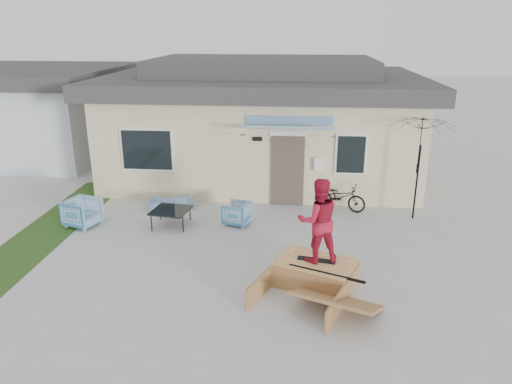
# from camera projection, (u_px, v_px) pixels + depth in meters

# --- Properties ---
(ground) EXTENTS (90.00, 90.00, 0.00)m
(ground) POSITION_uv_depth(u_px,v_px,m) (235.00, 276.00, 10.32)
(ground) COLOR #B1B1B1
(ground) RESTS_ON ground
(grass_strip) EXTENTS (1.40, 8.00, 0.01)m
(grass_strip) POSITION_uv_depth(u_px,v_px,m) (49.00, 230.00, 12.64)
(grass_strip) COLOR #224217
(grass_strip) RESTS_ON ground
(house) EXTENTS (10.80, 8.49, 4.10)m
(house) POSITION_uv_depth(u_px,v_px,m) (263.00, 119.00, 17.21)
(house) COLOR beige
(house) RESTS_ON ground
(neighbor_house) EXTENTS (8.60, 7.60, 3.50)m
(neighbor_house) POSITION_uv_depth(u_px,v_px,m) (17.00, 110.00, 20.04)
(neighbor_house) COLOR silver
(neighbor_house) RESTS_ON ground
(loveseat) EXTENTS (1.34, 0.65, 0.50)m
(loveseat) POSITION_uv_depth(u_px,v_px,m) (171.00, 200.00, 14.11)
(loveseat) COLOR #1D6396
(loveseat) RESTS_ON ground
(armchair_left) EXTENTS (0.96, 0.99, 0.82)m
(armchair_left) POSITION_uv_depth(u_px,v_px,m) (82.00, 211.00, 12.81)
(armchair_left) COLOR #1D6396
(armchair_left) RESTS_ON ground
(armchair_right) EXTENTS (0.78, 0.81, 0.68)m
(armchair_right) POSITION_uv_depth(u_px,v_px,m) (237.00, 212.00, 12.93)
(armchair_right) COLOR #1D6396
(armchair_right) RESTS_ON ground
(coffee_table) EXTENTS (1.07, 1.07, 0.46)m
(coffee_table) POSITION_uv_depth(u_px,v_px,m) (171.00, 217.00, 12.86)
(coffee_table) COLOR black
(coffee_table) RESTS_ON ground
(bicycle) EXTENTS (1.62, 1.09, 0.98)m
(bicycle) POSITION_uv_depth(u_px,v_px,m) (340.00, 194.00, 13.90)
(bicycle) COLOR black
(bicycle) RESTS_ON ground
(patio_umbrella) EXTENTS (2.15, 2.07, 2.20)m
(patio_umbrella) POSITION_uv_depth(u_px,v_px,m) (419.00, 158.00, 12.87)
(patio_umbrella) COLOR black
(patio_umbrella) RESTS_ON ground
(skate_ramp) EXTENTS (2.23, 2.51, 0.52)m
(skate_ramp) POSITION_uv_depth(u_px,v_px,m) (315.00, 273.00, 9.91)
(skate_ramp) COLOR olive
(skate_ramp) RESTS_ON ground
(skateboard) EXTENTS (0.81, 0.35, 0.05)m
(skateboard) POSITION_uv_depth(u_px,v_px,m) (316.00, 260.00, 9.86)
(skateboard) COLOR black
(skateboard) RESTS_ON skate_ramp
(skater) EXTENTS (0.99, 0.85, 1.76)m
(skater) POSITION_uv_depth(u_px,v_px,m) (318.00, 219.00, 9.56)
(skater) COLOR #AB172F
(skater) RESTS_ON skateboard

